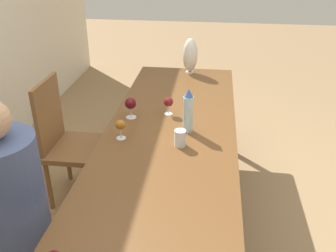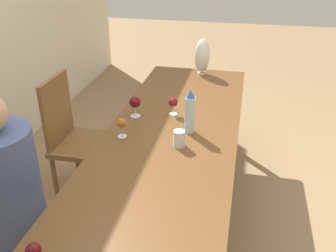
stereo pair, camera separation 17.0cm
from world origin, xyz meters
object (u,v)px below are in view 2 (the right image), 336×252
at_px(person_near, 9,199).
at_px(wine_glass_0, 173,102).
at_px(water_bottle, 190,112).
at_px(chair_far, 75,135).
at_px(vase, 202,56).
at_px(wine_glass_2, 33,252).
at_px(wine_glass_1, 121,124).
at_px(wine_glass_4, 135,103).
at_px(chair_near, 0,219).
at_px(water_tumbler, 179,139).

bearing_deg(person_near, wine_glass_0, -33.35).
bearing_deg(water_bottle, chair_far, 77.85).
xyz_separation_m(vase, wine_glass_2, (-2.32, 0.32, -0.08)).
bearing_deg(person_near, water_bottle, -46.75).
bearing_deg(wine_glass_0, wine_glass_1, 147.27).
bearing_deg(vase, water_bottle, -176.36).
height_order(wine_glass_0, chair_far, chair_far).
distance_m(wine_glass_4, person_near, 1.01).
bearing_deg(wine_glass_2, chair_near, 49.18).
relative_size(wine_glass_0, wine_glass_4, 0.87).
relative_size(vase, wine_glass_1, 2.53).
bearing_deg(water_tumbler, wine_glass_1, 83.45).
bearing_deg(water_bottle, chair_near, 130.25).
bearing_deg(wine_glass_0, water_bottle, -146.68).
height_order(wine_glass_0, wine_glass_2, wine_glass_0).
relative_size(water_tumbler, vase, 0.32).
bearing_deg(wine_glass_0, water_tumbler, -163.79).
distance_m(wine_glass_2, chair_near, 0.74).
bearing_deg(water_bottle, wine_glass_0, 33.32).
distance_m(water_tumbler, chair_far, 0.99).
height_order(wine_glass_2, chair_near, chair_near).
distance_m(vase, chair_near, 2.09).
distance_m(vase, chair_far, 1.30).
xyz_separation_m(wine_glass_0, chair_near, (-0.99, 0.74, -0.32)).
distance_m(vase, wine_glass_0, 0.89).
height_order(wine_glass_2, wine_glass_4, wine_glass_4).
bearing_deg(wine_glass_1, water_tumbler, -96.55).
bearing_deg(wine_glass_4, wine_glass_0, -71.00).
relative_size(water_bottle, chair_near, 0.30).
distance_m(vase, wine_glass_4, 1.02).
xyz_separation_m(water_bottle, water_tumbler, (-0.19, 0.03, -0.09)).
height_order(wine_glass_4, chair_far, chair_far).
bearing_deg(wine_glass_2, wine_glass_1, 0.64).
bearing_deg(wine_glass_1, wine_glass_0, -32.73).
distance_m(water_tumbler, wine_glass_0, 0.44).
xyz_separation_m(water_bottle, wine_glass_1, (-0.15, 0.40, -0.05)).
distance_m(wine_glass_4, chair_far, 0.60).
xyz_separation_m(wine_glass_0, wine_glass_1, (-0.38, 0.25, -0.00)).
bearing_deg(water_bottle, wine_glass_4, 69.68).
bearing_deg(vase, water_tumbler, -178.21).
bearing_deg(wine_glass_2, chair_far, 20.10).
bearing_deg(chair_far, person_near, -174.61).
relative_size(water_bottle, person_near, 0.24).
xyz_separation_m(water_tumbler, vase, (1.31, 0.04, 0.11)).
bearing_deg(wine_glass_4, chair_near, 151.35).
relative_size(vase, chair_near, 0.33).
xyz_separation_m(wine_glass_2, wine_glass_4, (1.35, 0.01, 0.02)).
height_order(wine_glass_4, chair_near, chair_near).
xyz_separation_m(vase, wine_glass_1, (-1.26, 0.33, -0.07)).
xyz_separation_m(water_tumbler, person_near, (-0.57, 0.78, -0.13)).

